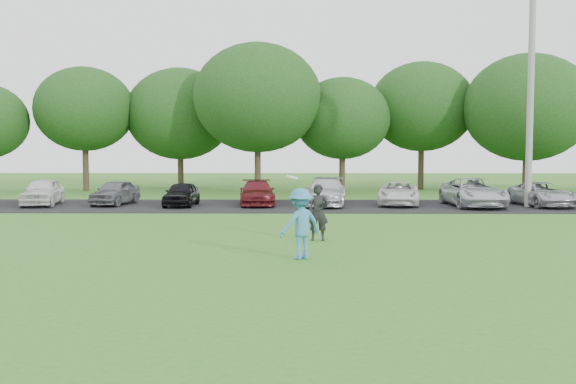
% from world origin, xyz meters
% --- Properties ---
extents(ground, '(100.00, 100.00, 0.00)m').
position_xyz_m(ground, '(0.00, 0.00, 0.00)').
color(ground, '#2F6F1F').
rests_on(ground, ground).
extents(parking_lot, '(32.00, 6.50, 0.03)m').
position_xyz_m(parking_lot, '(0.00, 13.00, 0.01)').
color(parking_lot, black).
rests_on(parking_lot, ground).
extents(utility_pole, '(0.28, 0.28, 10.56)m').
position_xyz_m(utility_pole, '(10.39, 12.50, 5.28)').
color(utility_pole, gray).
rests_on(utility_pole, ground).
extents(frisbee_player, '(1.24, 1.11, 2.00)m').
position_xyz_m(frisbee_player, '(0.35, -0.60, 0.84)').
color(frisbee_player, teal).
rests_on(frisbee_player, ground).
extents(camera_bystander, '(0.63, 0.47, 1.60)m').
position_xyz_m(camera_bystander, '(0.87, 2.41, 0.80)').
color(camera_bystander, black).
rests_on(camera_bystander, ground).
extents(parked_cars, '(30.62, 4.99, 1.25)m').
position_xyz_m(parked_cars, '(1.34, 12.99, 0.61)').
color(parked_cars, '#4C1310').
rests_on(parked_cars, parking_lot).
extents(tree_row, '(42.39, 9.85, 8.64)m').
position_xyz_m(tree_row, '(1.51, 22.76, 4.91)').
color(tree_row, '#38281C').
rests_on(tree_row, ground).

